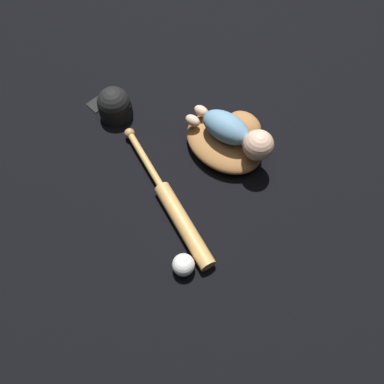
% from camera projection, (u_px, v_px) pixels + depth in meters
% --- Properties ---
extents(ground_plane, '(6.00, 6.00, 0.00)m').
position_uv_depth(ground_plane, '(211.00, 147.00, 1.41)').
color(ground_plane, black).
extents(baseball_glove, '(0.38, 0.35, 0.08)m').
position_uv_depth(baseball_glove, '(228.00, 139.00, 1.38)').
color(baseball_glove, '#A8703D').
rests_on(baseball_glove, ground).
extents(baby_figure, '(0.32, 0.24, 0.11)m').
position_uv_depth(baby_figure, '(236.00, 133.00, 1.29)').
color(baby_figure, '#6693B2').
rests_on(baby_figure, baseball_glove).
extents(baseball_bat, '(0.61, 0.11, 0.05)m').
position_uv_depth(baseball_bat, '(175.00, 210.00, 1.26)').
color(baseball_bat, tan).
rests_on(baseball_bat, ground).
extents(baseball, '(0.07, 0.07, 0.07)m').
position_uv_depth(baseball, '(183.00, 265.00, 1.16)').
color(baseball, white).
rests_on(baseball, ground).
extents(baseball_cap, '(0.21, 0.17, 0.13)m').
position_uv_depth(baseball_cap, '(114.00, 105.00, 1.44)').
color(baseball_cap, black).
rests_on(baseball_cap, ground).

